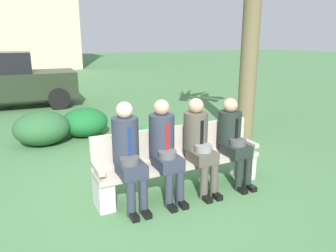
{
  "coord_description": "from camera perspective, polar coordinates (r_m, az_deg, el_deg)",
  "views": [
    {
      "loc": [
        -1.69,
        -3.93,
        2.12
      ],
      "look_at": [
        0.34,
        0.21,
        0.85
      ],
      "focal_mm": 34.85,
      "sensor_mm": 36.0,
      "label": 1
    }
  ],
  "objects": [
    {
      "name": "shrub_mid_lawn",
      "position": [
        6.12,
        -1.62,
        -2.08
      ],
      "size": [
        0.9,
        0.83,
        0.57
      ],
      "primitive_type": "ellipsoid",
      "color": "#2B7736",
      "rests_on": "ground"
    },
    {
      "name": "seated_man_centerleft",
      "position": [
        4.29,
        -0.59,
        -3.36
      ],
      "size": [
        0.34,
        0.72,
        1.33
      ],
      "color": "#2D3342",
      "rests_on": "ground"
    },
    {
      "name": "seated_man_centerright",
      "position": [
        4.53,
        5.41,
        -2.56
      ],
      "size": [
        0.34,
        0.72,
        1.31
      ],
      "color": "#4C473D",
      "rests_on": "ground"
    },
    {
      "name": "ground_plane",
      "position": [
        4.77,
        -2.53,
        -10.98
      ],
      "size": [
        80.0,
        80.0,
        0.0
      ],
      "primitive_type": "plane",
      "color": "#487847"
    },
    {
      "name": "shrub_far_lawn",
      "position": [
        7.35,
        -14.35,
        0.66
      ],
      "size": [
        1.0,
        0.92,
        0.63
      ],
      "primitive_type": "ellipsoid",
      "color": "#1A602B",
      "rests_on": "ground"
    },
    {
      "name": "park_bench",
      "position": [
        4.63,
        1.85,
        -5.92
      ],
      "size": [
        2.42,
        0.44,
        0.9
      ],
      "color": "#B7AD9E",
      "rests_on": "ground"
    },
    {
      "name": "seated_man_leftmost",
      "position": [
        4.11,
        -7.02,
        -4.23
      ],
      "size": [
        0.34,
        0.72,
        1.35
      ],
      "color": "#2D3342",
      "rests_on": "ground"
    },
    {
      "name": "seated_man_rightmost",
      "position": [
        4.86,
        11.31,
        -1.87
      ],
      "size": [
        0.34,
        0.72,
        1.26
      ],
      "color": "#1E2823",
      "rests_on": "ground"
    },
    {
      "name": "shrub_near_bench",
      "position": [
        7.03,
        -21.21,
        -0.31
      ],
      "size": [
        1.1,
        1.01,
        0.69
      ],
      "primitive_type": "ellipsoid",
      "color": "#2B5B31",
      "rests_on": "ground"
    },
    {
      "name": "parked_car_near",
      "position": [
        10.99,
        -26.38,
        7.1
      ],
      "size": [
        3.98,
        1.88,
        1.68
      ],
      "color": "#232D1E",
      "rests_on": "ground"
    }
  ]
}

